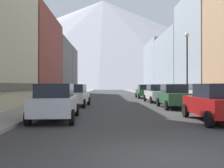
{
  "coord_description": "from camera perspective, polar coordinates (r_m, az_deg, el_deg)",
  "views": [
    {
      "loc": [
        -1.37,
        -5.65,
        1.72
      ],
      "look_at": [
        -0.3,
        34.12,
        1.88
      ],
      "focal_mm": 40.26,
      "sensor_mm": 36.0,
      "label": 1
    }
  ],
  "objects": [
    {
      "name": "ground_plane",
      "position": [
        6.06,
        12.13,
        -16.7
      ],
      "size": [
        400.0,
        400.0,
        0.0
      ],
      "primitive_type": "plane",
      "color": "#383838"
    },
    {
      "name": "sidewalk_left",
      "position": [
        40.98,
        -8.39,
        -2.53
      ],
      "size": [
        2.5,
        100.0,
        0.15
      ],
      "primitive_type": "cube",
      "color": "gray",
      "rests_on": "ground"
    },
    {
      "name": "sidewalk_right",
      "position": [
        41.39,
        9.07,
        -2.51
      ],
      "size": [
        2.5,
        100.0,
        0.15
      ],
      "primitive_type": "cube",
      "color": "gray",
      "rests_on": "ground"
    },
    {
      "name": "storefront_left_2",
      "position": [
        31.41,
        -19.1,
        5.51
      ],
      "size": [
        6.9,
        12.62,
        10.05
      ],
      "color": "brown",
      "rests_on": "ground"
    },
    {
      "name": "storefront_left_3",
      "position": [
        42.95,
        -14.51,
        3.37
      ],
      "size": [
        7.27,
        10.92,
        9.15
      ],
      "color": "#66605B",
      "rests_on": "ground"
    },
    {
      "name": "storefront_left_4",
      "position": [
        52.75,
        -12.76,
        2.74
      ],
      "size": [
        8.54,
        8.09,
        9.22
      ],
      "color": "#66605B",
      "rests_on": "ground"
    },
    {
      "name": "storefront_right_2",
      "position": [
        30.75,
        23.92,
        7.16
      ],
      "size": [
        8.8,
        9.06,
        11.7
      ],
      "color": "#99A5B2",
      "rests_on": "ground"
    },
    {
      "name": "storefront_right_3",
      "position": [
        40.92,
        16.75,
        3.96
      ],
      "size": [
        8.19,
        12.84,
        9.74
      ],
      "color": "#99A5B2",
      "rests_on": "ground"
    },
    {
      "name": "storefront_right_4",
      "position": [
        52.99,
        11.46,
        3.43
      ],
      "size": [
        6.36,
        12.57,
        10.55
      ],
      "color": "#99A5B2",
      "rests_on": "ground"
    },
    {
      "name": "car_left_0",
      "position": [
        12.59,
        -12.68,
        -3.96
      ],
      "size": [
        2.24,
        4.48,
        1.78
      ],
      "color": "silver",
      "rests_on": "ground"
    },
    {
      "name": "car_left_1",
      "position": [
        20.46,
        -8.38,
        -2.53
      ],
      "size": [
        2.25,
        4.48,
        1.78
      ],
      "color": "silver",
      "rests_on": "ground"
    },
    {
      "name": "car_right_0",
      "position": [
        12.71,
        22.51,
        -3.91
      ],
      "size": [
        2.17,
        4.45,
        1.78
      ],
      "color": "#9E1111",
      "rests_on": "ground"
    },
    {
      "name": "car_right_1",
      "position": [
        19.37,
        13.96,
        -2.65
      ],
      "size": [
        2.2,
        4.46,
        1.78
      ],
      "color": "#265933",
      "rests_on": "ground"
    },
    {
      "name": "car_right_2",
      "position": [
        25.5,
        10.16,
        -2.07
      ],
      "size": [
        2.14,
        4.44,
        1.78
      ],
      "color": "silver",
      "rests_on": "ground"
    },
    {
      "name": "car_right_3",
      "position": [
        33.22,
        7.41,
        -1.65
      ],
      "size": [
        2.13,
        4.43,
        1.78
      ],
      "color": "#265933",
      "rests_on": "ground"
    },
    {
      "name": "pedestrian_2",
      "position": [
        32.12,
        -10.29,
        -1.72
      ],
      "size": [
        0.36,
        0.36,
        1.6
      ],
      "color": "brown",
      "rests_on": "sidewalk_left"
    },
    {
      "name": "streetlamp_right",
      "position": [
        21.58,
        16.7,
        5.8
      ],
      "size": [
        0.36,
        0.36,
        5.86
      ],
      "color": "black",
      "rests_on": "sidewalk_right"
    },
    {
      "name": "mountain_backdrop",
      "position": [
        269.27,
        -2.08,
        9.16
      ],
      "size": [
        350.89,
        350.89,
        91.31
      ],
      "primitive_type": "cone",
      "color": "silver",
      "rests_on": "ground"
    }
  ]
}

